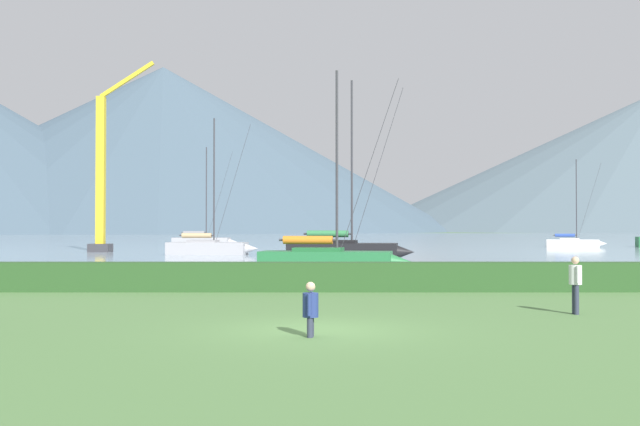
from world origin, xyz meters
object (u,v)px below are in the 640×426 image
Objects in this scene: sailboat_slip_3 at (206,247)px; dock_crane at (99,183)px; sailboat_slip_11 at (199,241)px; person_standing_walker at (572,280)px; sailboat_slip_7 at (570,242)px; person_seated_viewer at (308,307)px; sailboat_slip_2 at (325,259)px; sailboat_slip_0 at (341,250)px.

dock_crane reaches higher than sailboat_slip_3.
person_standing_walker is (21.96, -72.09, 0.28)m from sailboat_slip_11.
sailboat_slip_7 is at bearing -0.66° from sailboat_slip_11.
dock_crane reaches higher than person_seated_viewer.
sailboat_slip_2 is 21.07m from person_standing_walker.
dock_crane is (-23.20, 18.17, 5.95)m from sailboat_slip_0.
sailboat_slip_3 reaches higher than person_seated_viewer.
person_standing_walker is at bearing -94.04° from sailboat_slip_7.
sailboat_slip_11 is 9.91× the size of person_seated_viewer.
sailboat_slip_11 reaches higher than sailboat_slip_7.
sailboat_slip_0 reaches higher than sailboat_slip_3.
sailboat_slip_2 is 6.74× the size of person_standing_walker.
sailboat_slip_11 is (-15.09, 52.17, -0.01)m from sailboat_slip_2.
sailboat_slip_2 is at bearing 94.92° from person_seated_viewer.
sailboat_slip_2 is 27.28m from sailboat_slip_3.
sailboat_slip_0 is at bearing -115.35° from sailboat_slip_7.
sailboat_slip_3 is (-10.33, 25.25, -0.01)m from sailboat_slip_2.
sailboat_slip_0 is 1.10× the size of sailboat_slip_3.
sailboat_slip_0 is at bearing 100.36° from person_standing_walker.
sailboat_slip_11 is (-44.79, 4.15, 0.10)m from sailboat_slip_7.
sailboat_slip_3 is 0.98× the size of sailboat_slip_11.
person_seated_viewer is at bearing -82.88° from sailboat_slip_2.
sailboat_slip_2 reaches higher than person_standing_walker.
sailboat_slip_0 is 1.27× the size of sailboat_slip_7.
sailboat_slip_0 is at bearing 93.44° from person_seated_viewer.
sailboat_slip_0 is 16.15m from sailboat_slip_3.
sailboat_slip_3 is at bearing -31.43° from dock_crane.
sailboat_slip_0 is at bearing 93.11° from sailboat_slip_2.
sailboat_slip_2 is at bearing -55.93° from dock_crane.
sailboat_slip_7 is 6.36× the size of person_standing_walker.
sailboat_slip_0 is at bearing -37.59° from sailboat_slip_3.
sailboat_slip_7 is 8.40× the size of person_seated_viewer.
sailboat_slip_7 is 78.45m from person_seated_viewer.
person_seated_viewer is at bearing -148.44° from person_standing_walker.
sailboat_slip_0 is 0.71× the size of dock_crane.
sailboat_slip_7 is at bearing 16.97° from dock_crane.
sailboat_slip_11 reaches higher than person_standing_walker.
sailboat_slip_11 is 7.51× the size of person_standing_walker.
dock_crane is at bearing 132.72° from sailboat_slip_2.
dock_crane reaches higher than sailboat_slip_11.
sailboat_slip_3 is 0.64× the size of dock_crane.
sailboat_slip_2 is 1.06× the size of sailboat_slip_7.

